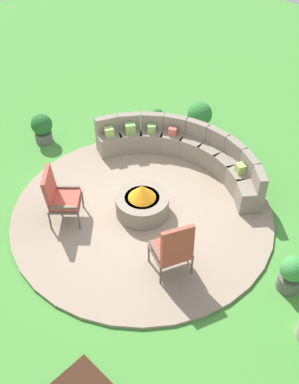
{
  "coord_description": "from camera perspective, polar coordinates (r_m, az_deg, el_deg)",
  "views": [
    {
      "loc": [
        4.5,
        -4.41,
        6.26
      ],
      "look_at": [
        0.0,
        0.2,
        0.45
      ],
      "focal_mm": 42.79,
      "sensor_mm": 36.0,
      "label": 1
    }
  ],
  "objects": [
    {
      "name": "potted_plant_3",
      "position": [
        10.79,
        -13.23,
        7.84
      ],
      "size": [
        0.48,
        0.48,
        0.71
      ],
      "color": "#605B56",
      "rests_on": "ground_plane"
    },
    {
      "name": "ground_plane",
      "position": [
        8.88,
        -0.9,
        -2.77
      ],
      "size": [
        24.0,
        24.0,
        0.0
      ],
      "primitive_type": "plane",
      "color": "#478C38"
    },
    {
      "name": "potted_plant_1",
      "position": [
        7.8,
        17.31,
        -9.65
      ],
      "size": [
        0.42,
        0.42,
        0.69
      ],
      "color": "#605B56",
      "rests_on": "ground_plane"
    },
    {
      "name": "patio_circle",
      "position": [
        8.86,
        -0.9,
        -2.64
      ],
      "size": [
        5.03,
        5.03,
        0.06
      ],
      "primitive_type": "cylinder",
      "color": "gray",
      "rests_on": "ground_plane"
    },
    {
      "name": "potted_plant_0",
      "position": [
        10.94,
        6.28,
        9.38
      ],
      "size": [
        0.58,
        0.58,
        0.74
      ],
      "color": "#605B56",
      "rests_on": "ground_plane"
    },
    {
      "name": "lounge_chair_front_left",
      "position": [
        8.5,
        -11.2,
        -0.46
      ],
      "size": [
        0.83,
        0.84,
        1.13
      ],
      "rotation": [
        0.0,
        0.0,
        5.47
      ],
      "color": "brown",
      "rests_on": "patio_circle"
    },
    {
      "name": "curved_stone_bench",
      "position": [
        9.78,
        4.48,
        5.0
      ],
      "size": [
        3.86,
        1.76,
        0.82
      ],
      "color": "gray",
      "rests_on": "patio_circle"
    },
    {
      "name": "fire_pit",
      "position": [
        8.67,
        -0.92,
        -1.3
      ],
      "size": [
        1.02,
        1.02,
        0.67
      ],
      "color": "gray",
      "rests_on": "patio_circle"
    },
    {
      "name": "potted_plant_4",
      "position": [
        10.93,
        1.01,
        9.05
      ],
      "size": [
        0.29,
        0.29,
        0.57
      ],
      "color": "brown",
      "rests_on": "ground_plane"
    },
    {
      "name": "lounge_chair_front_right",
      "position": [
        7.46,
        2.97,
        -7.04
      ],
      "size": [
        0.76,
        0.78,
        1.14
      ],
      "rotation": [
        0.0,
        0.0,
        7.45
      ],
      "color": "brown",
      "rests_on": "patio_circle"
    }
  ]
}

